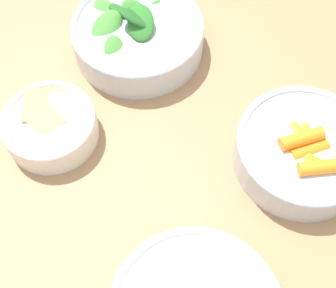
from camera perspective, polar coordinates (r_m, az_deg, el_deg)
The scene contains 4 objects.
dining_table at distance 0.71m, azimuth -3.67°, elevation -7.81°, with size 1.01×1.07×0.72m.
bowl_carrots at distance 0.63m, azimuth 16.15°, elevation -0.77°, with size 0.18×0.18×0.06m.
bowl_greens at distance 0.72m, azimuth -3.78°, elevation 13.22°, with size 0.20×0.20×0.09m.
bowl_cookies at distance 0.65m, azimuth -14.21°, elevation 2.28°, with size 0.13×0.13×0.05m.
Camera 1 is at (0.18, 0.20, 1.28)m, focal length 50.00 mm.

